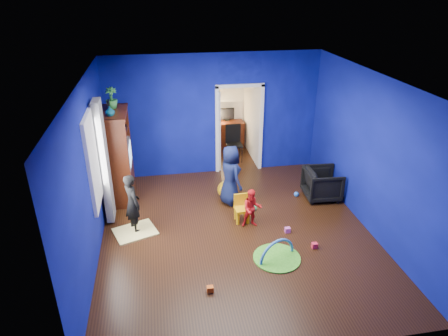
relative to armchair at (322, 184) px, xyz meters
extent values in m
cube|color=black|center=(-2.10, -1.03, -0.34)|extent=(5.00, 5.50, 0.01)
cube|color=white|center=(-2.10, -1.03, 2.56)|extent=(5.00, 5.50, 0.01)
cube|color=#090F65|center=(-2.10, 1.72, 1.11)|extent=(5.00, 0.02, 2.90)
cube|color=#090F65|center=(-2.10, -3.78, 1.11)|extent=(5.00, 0.02, 2.90)
cube|color=#090F65|center=(-4.60, -1.03, 1.11)|extent=(0.02, 5.50, 2.90)
cube|color=#090F65|center=(0.40, -1.03, 1.11)|extent=(0.02, 5.50, 2.90)
imported|color=black|center=(0.00, 0.00, 0.00)|extent=(0.79, 0.77, 0.68)
imported|color=black|center=(-4.00, -0.57, 0.24)|extent=(0.44, 0.51, 1.17)
imported|color=#0E1234|center=(-2.01, 0.13, 0.31)|extent=(0.61, 0.74, 1.30)
imported|color=red|center=(-1.77, -0.83, 0.05)|extent=(0.40, 0.33, 0.78)
imported|color=#0D696F|center=(-4.32, 0.48, 1.72)|extent=(0.21, 0.21, 0.19)
imported|color=green|center=(-4.32, 1.00, 1.84)|extent=(0.28, 0.28, 0.43)
cube|color=#3A0E09|center=(-4.32, 0.78, 0.64)|extent=(0.58, 1.14, 1.96)
cube|color=silver|center=(-4.28, 0.78, 0.68)|extent=(0.46, 0.70, 0.54)
cube|color=#F2E07A|center=(-4.00, -0.67, -0.32)|extent=(0.91, 0.82, 0.03)
sphere|color=yellow|center=(-2.06, 0.38, -0.15)|extent=(0.37, 0.37, 0.37)
cube|color=yellow|center=(-1.92, -0.63, -0.09)|extent=(0.30, 0.30, 0.50)
cylinder|color=green|center=(-1.57, -1.88, -0.33)|extent=(0.82, 0.82, 0.02)
torus|color=#3F8CD8|center=(-1.57, -1.88, -0.32)|extent=(0.70, 0.32, 0.74)
cube|color=white|center=(-4.58, -0.68, 1.21)|extent=(0.03, 0.95, 1.55)
cube|color=slate|center=(-4.47, -0.13, 0.91)|extent=(0.14, 0.42, 2.40)
cube|color=white|center=(-1.50, 1.72, 0.71)|extent=(1.16, 0.10, 2.10)
cube|color=#3D140A|center=(-1.50, 3.23, 0.04)|extent=(0.88, 0.44, 0.75)
cube|color=black|center=(-1.50, 3.35, 0.61)|extent=(0.40, 0.05, 0.32)
sphere|color=#FFD88C|center=(-1.78, 3.29, 0.59)|extent=(0.14, 0.14, 0.14)
cube|color=black|center=(-1.50, 2.27, 0.12)|extent=(0.40, 0.40, 0.92)
cube|color=white|center=(-1.50, 3.34, 1.68)|extent=(0.88, 0.24, 0.04)
cube|color=#F0283D|center=(-0.82, -1.71, -0.29)|extent=(0.10, 0.08, 0.10)
sphere|color=blue|center=(-0.51, 0.14, -0.28)|extent=(0.11, 0.11, 0.11)
cube|color=#EE560C|center=(-2.82, -2.49, -0.29)|extent=(0.10, 0.08, 0.10)
sphere|color=#35BB61|center=(-1.58, -0.28, -0.28)|extent=(0.11, 0.11, 0.11)
cube|color=#D34FA3|center=(-1.14, -1.16, -0.29)|extent=(0.10, 0.08, 0.10)
camera|label=1|loc=(-3.41, -7.19, 4.02)|focal=32.00mm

